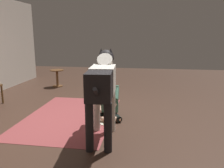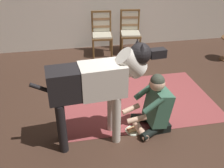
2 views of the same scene
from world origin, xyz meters
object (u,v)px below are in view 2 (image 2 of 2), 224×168
at_px(large_dog, 97,83).
at_px(hot_dog_on_plate, 133,130).
at_px(person_sitting_on_floor, 154,107).
at_px(dining_chair_right_of_pair, 130,29).
at_px(dining_chair_left_of_pair, 102,31).

bearing_deg(large_dog, hot_dog_on_plate, 4.34).
xyz_separation_m(person_sitting_on_floor, large_dog, (-0.80, -0.06, 0.51)).
relative_size(large_dog, hot_dog_on_plate, 7.42).
xyz_separation_m(person_sitting_on_floor, hot_dog_on_plate, (-0.30, -0.02, -0.33)).
distance_m(dining_chair_right_of_pair, large_dog, 3.21).
xyz_separation_m(dining_chair_right_of_pair, large_dog, (-1.20, -2.97, 0.32)).
distance_m(dining_chair_left_of_pair, person_sitting_on_floor, 2.92).
bearing_deg(dining_chair_right_of_pair, large_dog, -111.97).
height_order(dining_chair_right_of_pair, person_sitting_on_floor, dining_chair_right_of_pair).
bearing_deg(hot_dog_on_plate, dining_chair_left_of_pair, 89.56).
bearing_deg(large_dog, dining_chair_left_of_pair, 79.99).
xyz_separation_m(dining_chair_left_of_pair, large_dog, (-0.52, -2.97, 0.32)).
distance_m(dining_chair_left_of_pair, hot_dog_on_plate, 2.97).
bearing_deg(hot_dog_on_plate, person_sitting_on_floor, 4.34).
bearing_deg(dining_chair_left_of_pair, dining_chair_right_of_pair, -0.03).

